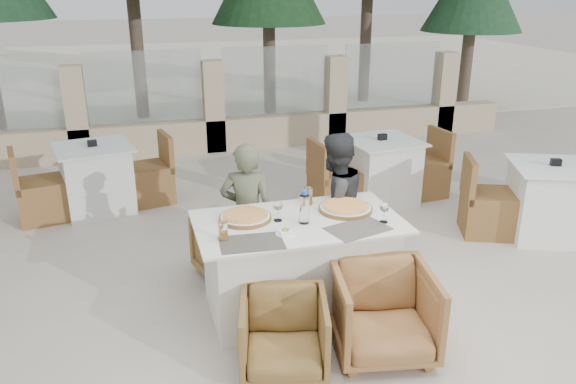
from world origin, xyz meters
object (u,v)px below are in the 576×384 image
object	(u,v)px
bg_table_b	(380,171)
armchair_far_left	(233,247)
olive_dish	(286,232)
diner_left	(247,214)
pizza_left	(245,216)
pizza_right	(345,207)
wine_glass_centre	(278,210)
dining_table	(298,265)
water_bottle	(304,207)
bg_table_c	(549,201)
beer_glass_right	(308,196)
armchair_far_right	(330,232)
bg_table_a	(96,179)
diner_right	(334,206)
wine_glass_corner	(384,211)
armchair_near_left	(284,334)
beer_glass_left	(223,231)
armchair_near_right	(383,312)

from	to	relation	value
bg_table_b	armchair_far_left	bearing A→B (deg)	-152.70
olive_dish	diner_left	size ratio (longest dim) A/B	0.09
armchair_far_left	bg_table_b	size ratio (longest dim) A/B	0.37
pizza_left	pizza_right	distance (m)	0.82
wine_glass_centre	dining_table	bearing A→B (deg)	-16.97
water_bottle	armchair_far_left	bearing A→B (deg)	120.68
pizza_right	water_bottle	bearing A→B (deg)	-159.78
bg_table_c	wine_glass_centre	bearing A→B (deg)	-146.94
wine_glass_centre	beer_glass_right	size ratio (longest dim) A/B	1.27
armchair_far_right	water_bottle	bearing A→B (deg)	38.06
pizza_right	diner_left	size ratio (longest dim) A/B	0.34
armchair_far_right	bg_table_c	size ratio (longest dim) A/B	0.38
pizza_left	pizza_right	bearing A→B (deg)	-2.86
bg_table_a	bg_table_c	bearing A→B (deg)	-35.57
diner_right	bg_table_a	world-z (taller)	diner_right
dining_table	wine_glass_corner	bearing A→B (deg)	-18.63
armchair_near_left	bg_table_c	world-z (taller)	bg_table_c
dining_table	beer_glass_left	xyz separation A→B (m)	(-0.62, -0.17, 0.45)
beer_glass_right	bg_table_a	size ratio (longest dim) A/B	0.09
beer_glass_right	armchair_near_left	bearing A→B (deg)	-115.84
wine_glass_centre	armchair_far_left	size ratio (longest dim) A/B	0.30
armchair_far_right	armchair_near_left	xyz separation A→B (m)	(-0.85, -1.44, -0.02)
pizza_left	armchair_far_right	size ratio (longest dim) A/B	0.64
beer_glass_right	pizza_right	bearing A→B (deg)	-41.28
dining_table	pizza_left	size ratio (longest dim) A/B	3.95
dining_table	diner_right	bearing A→B (deg)	45.01
pizza_left	bg_table_a	bearing A→B (deg)	116.01
armchair_far_right	bg_table_c	xyz separation A→B (m)	(2.36, -0.10, 0.10)
armchair_far_left	bg_table_c	world-z (taller)	bg_table_c
wine_glass_corner	water_bottle	bearing A→B (deg)	164.97
pizza_right	water_bottle	world-z (taller)	water_bottle
bg_table_c	bg_table_b	bearing A→B (deg)	154.57
dining_table	bg_table_c	size ratio (longest dim) A/B	0.98
pizza_right	wine_glass_corner	bearing A→B (deg)	-57.51
diner_right	wine_glass_corner	bearing A→B (deg)	79.56
pizza_right	armchair_far_right	bearing A→B (deg)	80.20
beer_glass_right	bg_table_c	distance (m)	2.77
water_bottle	beer_glass_right	world-z (taller)	water_bottle
armchair_far_left	armchair_far_right	xyz separation A→B (m)	(0.94, 0.04, 0.01)
diner_left	bg_table_b	bearing A→B (deg)	-123.85
dining_table	armchair_far_right	distance (m)	0.90
bg_table_a	armchair_near_left	bearing A→B (deg)	-80.26
pizza_left	armchair_near_right	xyz separation A→B (m)	(0.80, -0.86, -0.48)
pizza_left	wine_glass_centre	bearing A→B (deg)	-20.64
dining_table	wine_glass_corner	world-z (taller)	wine_glass_corner
beer_glass_left	bg_table_c	bearing A→B (deg)	12.78
wine_glass_centre	bg_table_b	xyz separation A→B (m)	(1.79, 1.96, -0.48)
beer_glass_left	dining_table	bearing A→B (deg)	15.66
wine_glass_centre	armchair_near_left	xyz separation A→B (m)	(-0.17, -0.76, -0.59)
bg_table_a	bg_table_b	xyz separation A→B (m)	(3.25, -0.64, 0.00)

